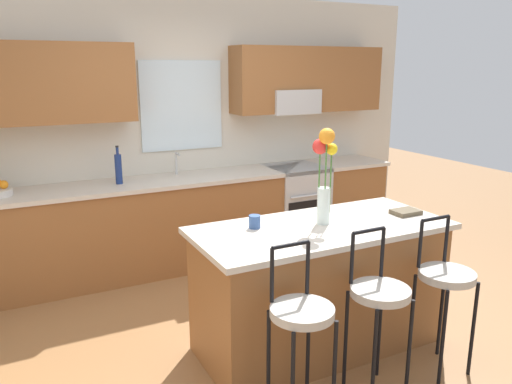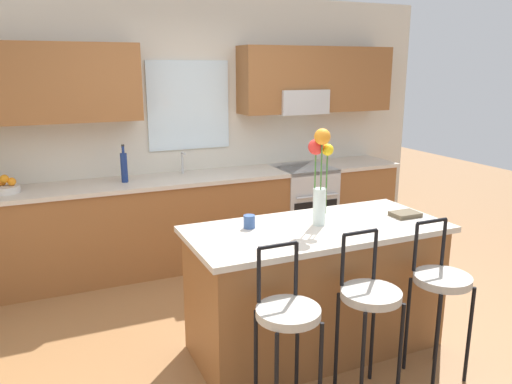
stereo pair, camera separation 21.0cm
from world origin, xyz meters
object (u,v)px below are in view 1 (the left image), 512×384
(bar_stool_middle, at_px, (379,299))
(flower_vase, at_px, (324,169))
(oven_range, at_px, (295,206))
(bar_stool_far, at_px, (445,282))
(cookbook, at_px, (406,212))
(bar_stool_near, at_px, (301,319))
(mug_ceramic, at_px, (255,222))
(bottle_olive_oil, at_px, (118,168))
(kitchen_island, at_px, (320,286))

(bar_stool_middle, xyz_separation_m, flower_vase, (0.03, 0.65, 0.68))
(oven_range, height_order, bar_stool_far, bar_stool_far)
(bar_stool_far, bearing_deg, cookbook, 73.86)
(bar_stool_near, height_order, flower_vase, flower_vase)
(bar_stool_middle, bearing_deg, bar_stool_near, 180.00)
(mug_ceramic, distance_m, bottle_olive_oil, 1.84)
(flower_vase, bearing_deg, bottle_olive_oil, 117.94)
(kitchen_island, height_order, bar_stool_far, bar_stool_far)
(mug_ceramic, xyz_separation_m, bottle_olive_oil, (-0.54, 1.76, 0.10))
(kitchen_island, bearing_deg, oven_range, 63.58)
(bar_stool_far, distance_m, flower_vase, 1.08)
(bar_stool_far, relative_size, cookbook, 5.21)
(bar_stool_middle, bearing_deg, oven_range, 69.49)
(oven_range, height_order, cookbook, cookbook)
(kitchen_island, relative_size, bottle_olive_oil, 5.01)
(bar_stool_middle, xyz_separation_m, bar_stool_far, (0.55, 0.00, 0.00))
(cookbook, xyz_separation_m, bottle_olive_oil, (-1.69, 1.98, 0.13))
(mug_ceramic, relative_size, cookbook, 0.45)
(flower_vase, distance_m, bottle_olive_oil, 2.16)
(mug_ceramic, bearing_deg, flower_vase, -15.70)
(kitchen_island, xyz_separation_m, bottle_olive_oil, (-0.98, 1.92, 0.61))
(mug_ceramic, bearing_deg, bar_stool_near, -97.77)
(bar_stool_far, bearing_deg, kitchen_island, 131.43)
(oven_range, relative_size, bar_stool_near, 0.88)
(cookbook, bearing_deg, flower_vase, 173.14)
(bar_stool_far, height_order, flower_vase, flower_vase)
(bar_stool_middle, relative_size, flower_vase, 1.54)
(flower_vase, bearing_deg, bar_stool_middle, -92.20)
(bar_stool_far, relative_size, mug_ceramic, 11.58)
(kitchen_island, relative_size, bar_stool_middle, 1.74)
(mug_ceramic, relative_size, bottle_olive_oil, 0.25)
(flower_vase, height_order, mug_ceramic, flower_vase)
(oven_range, xyz_separation_m, bar_stool_middle, (-0.94, -2.52, 0.18))
(oven_range, height_order, kitchen_island, same)
(bar_stool_middle, relative_size, mug_ceramic, 11.58)
(oven_range, relative_size, cookbook, 4.60)
(oven_range, xyz_separation_m, mug_ceramic, (-1.39, -1.74, 0.51))
(bar_stool_middle, distance_m, cookbook, 0.96)
(oven_range, distance_m, cookbook, 2.02)
(bar_stool_far, bearing_deg, oven_range, 81.14)
(bar_stool_middle, bearing_deg, cookbook, 38.53)
(flower_vase, bearing_deg, bar_stool_near, -131.41)
(oven_range, height_order, flower_vase, flower_vase)
(bar_stool_near, distance_m, bottle_olive_oil, 2.62)
(kitchen_island, xyz_separation_m, cookbook, (0.71, -0.05, 0.47))
(bar_stool_far, xyz_separation_m, mug_ceramic, (-0.99, 0.78, 0.33))
(flower_vase, relative_size, bottle_olive_oil, 1.88)
(bar_stool_middle, bearing_deg, kitchen_island, 90.00)
(kitchen_island, relative_size, bar_stool_near, 1.74)
(kitchen_island, distance_m, mug_ceramic, 0.69)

